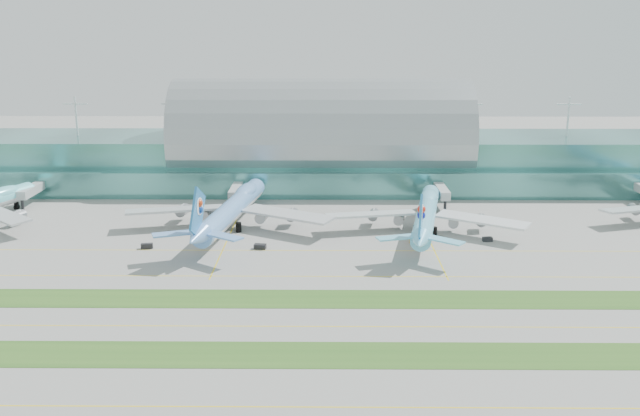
{
  "coord_description": "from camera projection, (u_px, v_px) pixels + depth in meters",
  "views": [
    {
      "loc": [
        1.77,
        -159.08,
        64.72
      ],
      "look_at": [
        0.0,
        55.0,
        9.0
      ],
      "focal_mm": 40.0,
      "sensor_mm": 36.0,
      "label": 1
    }
  ],
  "objects": [
    {
      "name": "gse_c",
      "position": [
        147.0,
        246.0,
        210.65
      ],
      "size": [
        3.59,
        1.96,
        1.54
      ],
      "primitive_type": "cube",
      "rotation": [
        0.0,
        0.0,
        0.14
      ],
      "color": "black",
      "rests_on": "ground"
    },
    {
      "name": "gse_e",
      "position": [
        415.0,
        241.0,
        216.1
      ],
      "size": [
        3.4,
        1.85,
        1.25
      ],
      "primitive_type": "cube",
      "rotation": [
        0.0,
        0.0,
        -0.12
      ],
      "color": "orange",
      "rests_on": "ground"
    },
    {
      "name": "gse_f",
      "position": [
        487.0,
        239.0,
        217.62
      ],
      "size": [
        3.06,
        1.98,
        1.3
      ],
      "primitive_type": "cube",
      "rotation": [
        0.0,
        0.0,
        0.1
      ],
      "color": "black",
      "rests_on": "ground"
    },
    {
      "name": "taxiline_d",
      "position": [
        320.0,
        250.0,
        208.97
      ],
      "size": [
        420.0,
        0.35,
        0.01
      ],
      "primitive_type": "cube",
      "color": "yellow",
      "rests_on": "ground"
    },
    {
      "name": "taxiline_a",
      "position": [
        315.0,
        407.0,
        123.81
      ],
      "size": [
        420.0,
        0.35,
        0.01
      ],
      "primitive_type": "cube",
      "color": "yellow",
      "rests_on": "ground"
    },
    {
      "name": "grass_strip_near",
      "position": [
        317.0,
        355.0,
        143.15
      ],
      "size": [
        420.0,
        12.0,
        0.08
      ],
      "primitive_type": "cube",
      "color": "#2D591E",
      "rests_on": "ground"
    },
    {
      "name": "ground",
      "position": [
        318.0,
        302.0,
        170.26
      ],
      "size": [
        700.0,
        700.0,
        0.0
      ],
      "primitive_type": "plane",
      "color": "gray",
      "rests_on": "ground"
    },
    {
      "name": "airliner_b",
      "position": [
        232.0,
        208.0,
        230.76
      ],
      "size": [
        68.61,
        78.55,
        21.65
      ],
      "rotation": [
        0.0,
        0.0,
        -0.15
      ],
      "color": "#669CE2",
      "rests_on": "ground"
    },
    {
      "name": "airliner_c",
      "position": [
        426.0,
        213.0,
        226.29
      ],
      "size": [
        63.03,
        72.41,
        20.03
      ],
      "rotation": [
        0.0,
        0.0,
        -0.19
      ],
      "color": "#6FD0F4",
      "rests_on": "ground"
    },
    {
      "name": "grass_strip_far",
      "position": [
        318.0,
        299.0,
        172.18
      ],
      "size": [
        420.0,
        12.0,
        0.08
      ],
      "primitive_type": "cube",
      "color": "#2D591E",
      "rests_on": "ground"
    },
    {
      "name": "terminal",
      "position": [
        322.0,
        150.0,
        291.31
      ],
      "size": [
        340.0,
        69.1,
        36.0
      ],
      "color": "#3D7A75",
      "rests_on": "ground"
    },
    {
      "name": "taxiline_b",
      "position": [
        317.0,
        326.0,
        156.71
      ],
      "size": [
        420.0,
        0.35,
        0.01
      ],
      "primitive_type": "cube",
      "color": "yellow",
      "rests_on": "ground"
    },
    {
      "name": "gse_d",
      "position": [
        260.0,
        247.0,
        210.36
      ],
      "size": [
        3.72,
        2.48,
        1.43
      ],
      "primitive_type": "cube",
      "rotation": [
        0.0,
        0.0,
        -0.14
      ],
      "color": "black",
      "rests_on": "ground"
    },
    {
      "name": "taxiline_c",
      "position": [
        319.0,
        276.0,
        187.68
      ],
      "size": [
        420.0,
        0.35,
        0.01
      ],
      "primitive_type": "cube",
      "color": "yellow",
      "rests_on": "ground"
    }
  ]
}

